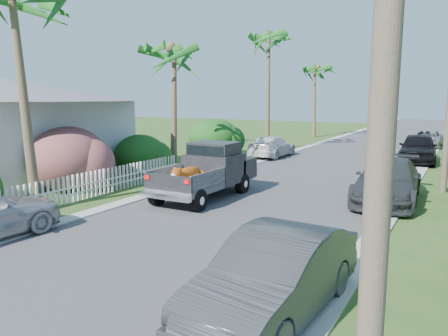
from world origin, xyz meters
The scene contains 19 objects.
ground centered at (0.00, 0.00, 0.00)m, with size 120.00×120.00×0.00m, color #2D4D1D.
road centered at (0.00, 25.00, 0.01)m, with size 8.00×100.00×0.02m, color #38383A.
curb_left centered at (-4.30, 25.00, 0.03)m, with size 0.60×100.00×0.06m, color #A5A39E.
curb_right centered at (4.30, 25.00, 0.03)m, with size 0.60×100.00×0.06m, color #A5A39E.
pickup_truck centered at (-2.20, 7.90, 1.01)m, with size 1.98×5.12×2.06m.
parked_car_rn centered at (3.60, 0.43, 0.73)m, with size 1.55×4.43×1.46m, color #2C2F31.
parked_car_rm centered at (3.90, 10.24, 0.76)m, with size 2.12×5.21×1.51m, color #2E3133.
parked_car_rf centered at (3.84, 21.23, 0.84)m, with size 1.98×4.91×1.67m, color black.
parked_car_rd centered at (3.60, 30.13, 0.63)m, with size 2.10×4.54×1.26m, color #ACADB3.
parked_car_lf centered at (-4.48, 19.25, 0.66)m, with size 1.84×4.53×1.32m, color silver.
palm_l_b centered at (-6.80, 12.00, 6.15)m, with size 4.40×4.40×7.40m.
palm_l_c centered at (-6.00, 22.00, 7.91)m, with size 4.40×4.40×9.20m.
palm_l_d centered at (-6.50, 34.00, 6.44)m, with size 4.40×4.40×7.70m.
shrub_l_b centered at (-7.80, 6.00, 1.30)m, with size 3.00×3.30×2.60m, color #C61C5F.
shrub_l_c centered at (-7.40, 10.00, 1.00)m, with size 2.40×2.64×2.00m, color #124015.
shrub_l_d centered at (-8.00, 18.00, 1.20)m, with size 3.20×3.52×2.40m, color #124015.
picket_fence centered at (-6.00, 5.50, 0.50)m, with size 0.10×11.00×1.00m, color white.
house_left centered at (-13.00, 7.00, 2.12)m, with size 9.00×8.00×4.60m.
utility_pole_a centered at (5.60, -2.00, 4.60)m, with size 1.60×0.26×9.00m.
Camera 1 is at (6.29, -6.20, 3.77)m, focal length 35.00 mm.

